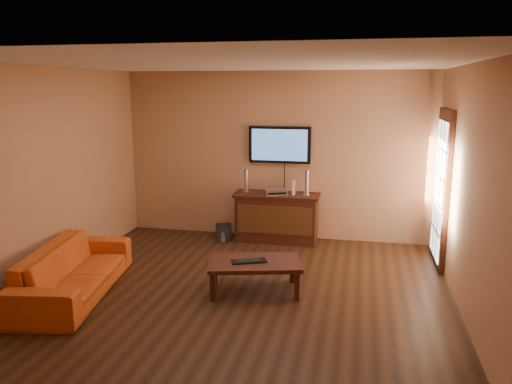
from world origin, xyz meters
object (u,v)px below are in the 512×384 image
(game_console, at_px, (294,188))
(coffee_table, at_px, (255,265))
(sofa, at_px, (73,263))
(speaker_left, at_px, (246,182))
(speaker_right, at_px, (307,184))
(subwoofer, at_px, (224,232))
(bottle, at_px, (223,239))
(keyboard, at_px, (249,261))
(av_receiver, at_px, (275,192))
(television, at_px, (280,145))
(media_console, at_px, (277,217))

(game_console, bearing_deg, coffee_table, -97.99)
(sofa, bearing_deg, coffee_table, -85.64)
(sofa, bearing_deg, speaker_left, -39.13)
(speaker_right, xyz_separation_m, subwoofer, (-1.33, -0.11, -0.84))
(bottle, xyz_separation_m, keyboard, (0.82, -1.75, 0.31))
(av_receiver, distance_m, game_console, 0.30)
(television, distance_m, keyboard, 2.61)
(speaker_right, bearing_deg, game_console, 172.08)
(media_console, xyz_separation_m, game_console, (0.27, 0.02, 0.49))
(bottle, bearing_deg, speaker_left, 55.86)
(speaker_left, distance_m, bottle, 0.99)
(media_console, xyz_separation_m, speaker_left, (-0.51, 0.03, 0.55))
(game_console, bearing_deg, media_console, -178.42)
(keyboard, bearing_deg, speaker_left, 104.06)
(television, xyz_separation_m, keyboard, (0.03, -2.36, -1.13))
(subwoofer, height_order, keyboard, keyboard)
(speaker_right, height_order, bottle, speaker_right)
(av_receiver, distance_m, keyboard, 2.13)
(av_receiver, relative_size, keyboard, 0.77)
(keyboard, bearing_deg, game_console, 83.69)
(television, distance_m, coffee_table, 2.60)
(game_console, bearing_deg, subwoofer, -176.11)
(television, height_order, bottle, television)
(bottle, distance_m, keyboard, 1.96)
(speaker_right, height_order, keyboard, speaker_right)
(coffee_table, xyz_separation_m, game_console, (0.18, 2.11, 0.54))
(coffee_table, relative_size, av_receiver, 3.58)
(sofa, relative_size, speaker_left, 5.55)
(coffee_table, bearing_deg, game_console, 85.15)
(sofa, height_order, game_console, game_console)
(television, bearing_deg, coffee_table, -87.78)
(sofa, height_order, av_receiver, av_receiver)
(speaker_left, relative_size, subwoofer, 1.50)
(coffee_table, bearing_deg, keyboard, -140.87)
(television, xyz_separation_m, game_console, (0.27, -0.20, -0.65))
(television, xyz_separation_m, coffee_table, (0.09, -2.31, -1.19))
(speaker_right, relative_size, bottle, 2.03)
(television, bearing_deg, game_console, -36.01)
(coffee_table, distance_m, av_receiver, 2.10)
(sofa, bearing_deg, game_console, -50.48)
(speaker_left, height_order, av_receiver, speaker_left)
(sofa, bearing_deg, bottle, -38.19)
(subwoofer, bearing_deg, av_receiver, -15.04)
(speaker_left, bearing_deg, keyboard, -75.94)
(subwoofer, bearing_deg, bottle, -96.47)
(coffee_table, xyz_separation_m, bottle, (-0.88, 1.71, -0.25))
(bottle, height_order, keyboard, keyboard)
(coffee_table, bearing_deg, sofa, -165.91)
(coffee_table, relative_size, bottle, 6.35)
(sofa, xyz_separation_m, speaker_left, (1.49, 2.65, 0.55))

